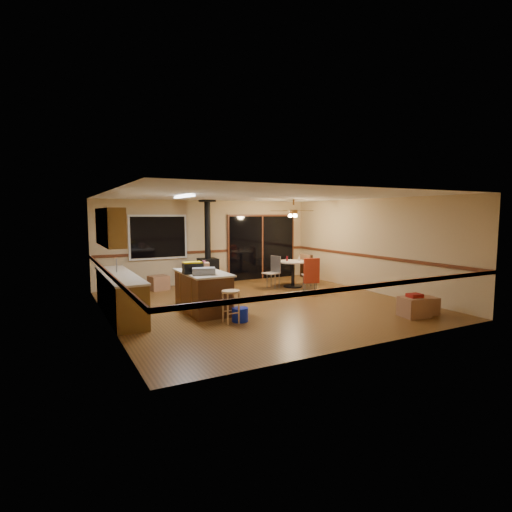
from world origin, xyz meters
TOP-DOWN VIEW (x-y plane):
  - floor at (0.00, 0.00)m, footprint 7.00×7.00m
  - ceiling at (0.00, 0.00)m, footprint 7.00×7.00m
  - wall_back at (0.00, 3.50)m, footprint 7.00×0.00m
  - wall_front at (0.00, -3.50)m, footprint 7.00×0.00m
  - wall_left at (-3.50, 0.00)m, footprint 0.00×7.00m
  - wall_right at (3.50, 0.00)m, footprint 0.00×7.00m
  - chair_rail at (0.00, 0.00)m, footprint 7.00×7.00m
  - window at (-1.60, 3.45)m, footprint 1.72×0.10m
  - sliding_door at (1.90, 3.45)m, footprint 2.52×0.10m
  - lower_cabinets at (-3.20, 0.50)m, footprint 0.60×3.00m
  - countertop at (-3.20, 0.50)m, footprint 0.64×3.04m
  - upper_cabinets at (-3.33, 0.70)m, footprint 0.35×2.00m
  - kitchen_island at (-1.50, 0.00)m, footprint 0.88×1.68m
  - wood_stove at (-0.20, 3.05)m, footprint 0.55×0.50m
  - ceiling_fan at (1.95, 1.62)m, footprint 0.24×0.24m
  - fluorescent_strip at (-1.80, 0.30)m, footprint 0.10×1.20m
  - toolbox_grey at (-1.63, -0.42)m, footprint 0.54×0.40m
  - toolbox_black at (-1.79, -0.16)m, footprint 0.42×0.24m
  - toolbox_yellow_lid at (-1.79, -0.16)m, footprint 0.40×0.23m
  - box_on_island at (-1.39, 0.17)m, footprint 0.26×0.31m
  - bottle_dark at (-1.53, -0.07)m, footprint 0.08×0.08m
  - bottle_pink at (-1.41, 0.17)m, footprint 0.08×0.08m
  - bottle_white at (-1.70, 0.30)m, footprint 0.08×0.08m
  - bar_stool at (-1.34, -1.15)m, footprint 0.38×0.38m
  - blue_bucket at (-1.13, -1.13)m, footprint 0.43×0.43m
  - dining_table at (1.95, 1.62)m, footprint 0.90×0.90m
  - glass_red at (1.80, 1.72)m, footprint 0.07×0.07m
  - glass_cream at (2.13, 1.57)m, footprint 0.06×0.06m
  - chair_left at (1.36, 1.74)m, footprint 0.49×0.49m
  - chair_near at (1.99, 0.75)m, footprint 0.55×0.57m
  - chair_right at (2.47, 1.64)m, footprint 0.52×0.49m
  - box_under_window at (-1.74, 2.99)m, footprint 0.60×0.53m
  - box_corner_a at (2.30, -2.53)m, footprint 0.62×0.55m
  - box_corner_b at (2.71, -2.49)m, footprint 0.52×0.46m
  - box_small_red at (2.30, -2.53)m, footprint 0.32×0.28m

SIDE VIEW (x-z plane):
  - floor at x=0.00m, z-range 0.00..0.00m
  - blue_bucket at x=-1.13m, z-range 0.00..0.28m
  - box_corner_b at x=2.71m, z-range 0.00..0.37m
  - box_under_window at x=-1.74m, z-range 0.00..0.42m
  - box_corner_a at x=2.30m, z-range 0.00..0.42m
  - bar_stool at x=-1.34m, z-range 0.00..0.66m
  - lower_cabinets at x=-3.20m, z-range 0.00..0.86m
  - kitchen_island at x=-1.50m, z-range 0.00..0.90m
  - box_small_red at x=2.30m, z-range 0.42..0.50m
  - dining_table at x=1.95m, z-range 0.14..0.92m
  - chair_left at x=1.36m, z-range 0.33..0.85m
  - chair_near at x=1.99m, z-range 0.25..0.95m
  - chair_right at x=2.47m, z-range 0.25..0.95m
  - wood_stove at x=-0.20m, z-range -0.53..1.99m
  - glass_cream at x=2.13m, z-range 0.78..0.91m
  - glass_red at x=1.80m, z-range 0.78..0.92m
  - countertop at x=-3.20m, z-range 0.86..0.90m
  - toolbox_grey at x=-1.63m, z-range 0.90..1.05m
  - bottle_white at x=-1.70m, z-range 0.90..1.08m
  - box_on_island at x=-1.39m, z-range 0.90..1.08m
  - chair_rail at x=0.00m, z-range 0.96..1.04m
  - bottle_pink at x=-1.41m, z-range 0.90..1.12m
  - toolbox_black at x=-1.79m, z-range 0.90..1.12m
  - bottle_dark at x=-1.53m, z-range 0.90..1.15m
  - sliding_door at x=1.90m, z-range 0.00..2.10m
  - toolbox_yellow_lid at x=-1.79m, z-range 1.12..1.15m
  - wall_back at x=0.00m, z-range -2.20..4.80m
  - wall_front at x=0.00m, z-range -2.20..4.80m
  - wall_left at x=-3.50m, z-range -2.20..4.80m
  - wall_right at x=3.50m, z-range -2.20..4.80m
  - window at x=-1.60m, z-range 0.84..2.16m
  - upper_cabinets at x=-3.33m, z-range 1.50..2.30m
  - ceiling_fan at x=1.95m, z-range 1.94..2.49m
  - fluorescent_strip at x=-1.80m, z-range 2.54..2.58m
  - ceiling at x=0.00m, z-range 2.60..2.60m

